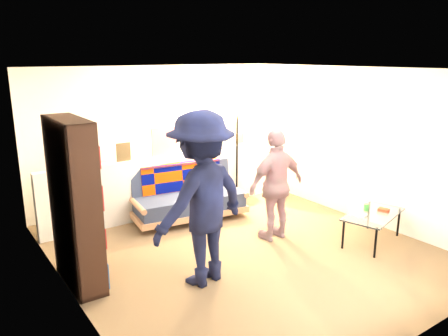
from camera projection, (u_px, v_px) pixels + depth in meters
The scene contains 10 objects.
ground at pixel (241, 248), 5.98m from camera, with size 5.00×5.00×0.00m, color brown.
room_shell at pixel (221, 123), 5.94m from camera, with size 4.60×5.05×2.45m.
half_wall_ledge at pixel (176, 183), 7.29m from camera, with size 4.45×0.15×1.00m, color silver.
ledge_decor at pixel (163, 145), 6.98m from camera, with size 2.97×0.02×0.45m.
futon_sofa at pixel (188, 196), 7.03m from camera, with size 1.89×1.07×0.77m.
bookshelf at pixel (75, 210), 4.87m from camera, with size 0.32×0.96×1.92m.
coffee_table at pixel (373, 215), 6.09m from camera, with size 1.13×0.82×0.53m.
floor_lamp at pixel (237, 138), 7.67m from camera, with size 0.33×0.30×1.62m.
person_left at pixel (201, 199), 4.89m from camera, with size 1.29×0.74×2.00m, color black.
person_right at pixel (276, 185), 6.14m from camera, with size 0.93×0.39×1.59m, color pink.
Camera 1 is at (-3.34, -4.40, 2.57)m, focal length 35.00 mm.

